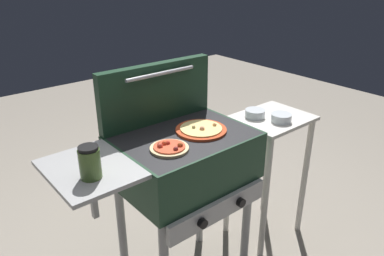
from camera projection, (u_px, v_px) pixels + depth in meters
name	position (u px, v px, depth m)	size (l,w,h in m)	color
grill	(182.00, 163.00, 1.81)	(0.96, 0.53, 0.90)	#193823
grill_lid_open	(157.00, 93.00, 1.85)	(0.63, 0.09, 0.30)	#193823
pizza_pepperoni	(169.00, 148.00, 1.62)	(0.17, 0.17, 0.03)	beige
pizza_cheese	(201.00, 129.00, 1.80)	(0.25, 0.25, 0.03)	#C64723
sauce_jar	(90.00, 162.00, 1.39)	(0.08, 0.08, 0.13)	#4C6B2D
prep_table	(269.00, 153.00, 2.28)	(0.44, 0.36, 0.82)	beige
topping_bowl_near	(281.00, 118.00, 2.11)	(0.12, 0.12, 0.04)	silver
topping_bowl_far	(255.00, 114.00, 2.17)	(0.12, 0.12, 0.04)	silver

